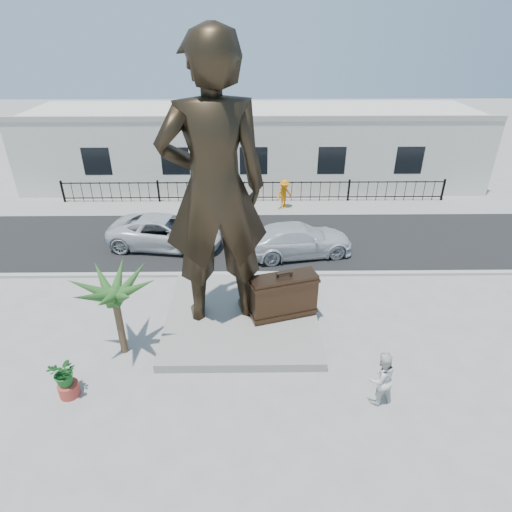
{
  "coord_description": "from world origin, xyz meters",
  "views": [
    {
      "loc": [
        -0.15,
        -10.64,
        9.28
      ],
      "look_at": [
        0.0,
        2.0,
        2.3
      ],
      "focal_mm": 30.0,
      "sensor_mm": 36.0,
      "label": 1
    }
  ],
  "objects_px": {
    "suitcase": "(284,296)",
    "tourist": "(381,378)",
    "statue": "(214,190)",
    "car_white": "(166,232)"
  },
  "relations": [
    {
      "from": "car_white",
      "to": "statue",
      "type": "bearing_deg",
      "value": -145.25
    },
    {
      "from": "statue",
      "to": "suitcase",
      "type": "height_order",
      "value": "statue"
    },
    {
      "from": "statue",
      "to": "tourist",
      "type": "xyz_separation_m",
      "value": [
        4.57,
        -3.8,
        -3.96
      ]
    },
    {
      "from": "suitcase",
      "to": "tourist",
      "type": "xyz_separation_m",
      "value": [
        2.38,
        -3.6,
        -0.25
      ]
    },
    {
      "from": "car_white",
      "to": "suitcase",
      "type": "bearing_deg",
      "value": -131.17
    },
    {
      "from": "tourist",
      "to": "car_white",
      "type": "bearing_deg",
      "value": -70.06
    },
    {
      "from": "statue",
      "to": "car_white",
      "type": "distance_m",
      "value": 7.49
    },
    {
      "from": "statue",
      "to": "suitcase",
      "type": "distance_m",
      "value": 4.32
    },
    {
      "from": "suitcase",
      "to": "car_white",
      "type": "distance_m",
      "value": 7.69
    },
    {
      "from": "suitcase",
      "to": "tourist",
      "type": "height_order",
      "value": "suitcase"
    }
  ]
}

